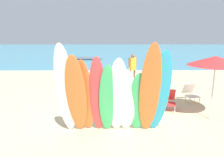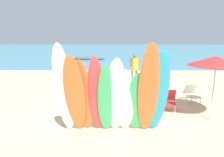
% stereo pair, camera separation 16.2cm
% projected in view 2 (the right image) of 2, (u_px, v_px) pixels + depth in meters
% --- Properties ---
extents(ground, '(60.00, 60.00, 0.00)m').
position_uv_depth(ground, '(113.00, 64.00, 20.24)').
color(ground, '#D3BC8C').
extents(ocean_water, '(60.00, 40.00, 0.02)m').
position_uv_depth(ocean_water, '(114.00, 50.00, 35.96)').
color(ocean_water, teal).
rests_on(ocean_water, ground).
extents(surfboard_rack, '(3.01, 0.07, 0.65)m').
position_uv_depth(surfboard_rack, '(112.00, 111.00, 6.46)').
color(surfboard_rack, brown).
rests_on(surfboard_rack, ground).
extents(surfboard_white_0, '(0.53, 1.06, 2.69)m').
position_uv_depth(surfboard_white_0, '(64.00, 92.00, 5.57)').
color(surfboard_white_0, white).
rests_on(surfboard_white_0, ground).
extents(surfboard_orange_1, '(0.55, 1.07, 2.42)m').
position_uv_depth(surfboard_orange_1, '(75.00, 96.00, 5.60)').
color(surfboard_orange_1, orange).
rests_on(surfboard_orange_1, ground).
extents(surfboard_orange_2, '(0.55, 0.87, 2.26)m').
position_uv_depth(surfboard_orange_2, '(84.00, 97.00, 5.78)').
color(surfboard_orange_2, orange).
rests_on(surfboard_orange_2, ground).
extents(surfboard_red_3, '(0.47, 0.90, 2.36)m').
position_uv_depth(surfboard_red_3, '(96.00, 96.00, 5.72)').
color(surfboard_red_3, '#D13D42').
rests_on(surfboard_red_3, ground).
extents(surfboard_green_4, '(0.53, 0.91, 2.15)m').
position_uv_depth(surfboard_green_4, '(106.00, 100.00, 5.70)').
color(surfboard_green_4, '#38B266').
rests_on(surfboard_green_4, ground).
extents(surfboard_white_5, '(0.59, 0.98, 2.32)m').
position_uv_depth(surfboard_white_5, '(116.00, 97.00, 5.66)').
color(surfboard_white_5, white).
rests_on(surfboard_white_5, ground).
extents(surfboard_white_6, '(0.60, 0.76, 1.98)m').
position_uv_depth(surfboard_white_6, '(125.00, 102.00, 5.82)').
color(surfboard_white_6, white).
rests_on(surfboard_white_6, ground).
extents(surfboard_green_7, '(0.59, 0.78, 1.90)m').
position_uv_depth(surfboard_green_7, '(137.00, 103.00, 5.82)').
color(surfboard_green_7, '#38B266').
rests_on(surfboard_green_7, ground).
extents(surfboard_orange_8, '(0.61, 1.15, 2.71)m').
position_uv_depth(surfboard_orange_8, '(148.00, 92.00, 5.50)').
color(surfboard_orange_8, orange).
rests_on(surfboard_orange_8, ground).
extents(surfboard_teal_9, '(0.57, 1.09, 2.53)m').
position_uv_depth(surfboard_teal_9, '(158.00, 94.00, 5.58)').
color(surfboard_teal_9, '#289EC6').
rests_on(surfboard_teal_9, ground).
extents(beachgoer_photographing, '(0.55, 0.39, 1.64)m').
position_uv_depth(beachgoer_photographing, '(134.00, 65.00, 12.87)').
color(beachgoer_photographing, brown).
rests_on(beachgoer_photographing, ground).
extents(beachgoer_near_rack, '(0.45, 0.65, 1.72)m').
position_uv_depth(beachgoer_near_rack, '(118.00, 78.00, 8.98)').
color(beachgoer_near_rack, brown).
rests_on(beachgoer_near_rack, ground).
extents(beach_chair_red, '(0.59, 0.80, 0.80)m').
position_uv_depth(beach_chair_red, '(192.00, 93.00, 8.75)').
color(beach_chair_red, '#B7B7BC').
rests_on(beach_chair_red, ground).
extents(beach_chair_blue, '(0.64, 0.82, 0.80)m').
position_uv_depth(beach_chair_blue, '(169.00, 99.00, 7.85)').
color(beach_chair_blue, '#B7B7BC').
rests_on(beach_chair_blue, ground).
extents(beach_umbrella, '(1.79, 1.79, 2.18)m').
position_uv_depth(beach_umbrella, '(216.00, 61.00, 6.59)').
color(beach_umbrella, silver).
rests_on(beach_umbrella, ground).
extents(distant_boat, '(4.51, 1.10, 0.36)m').
position_uv_depth(distant_boat, '(86.00, 58.00, 23.17)').
color(distant_boat, '#4C515B').
rests_on(distant_boat, ground).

